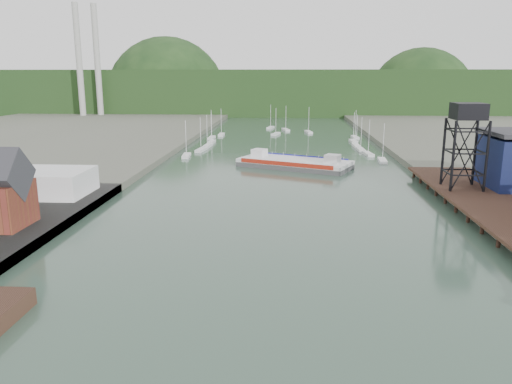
# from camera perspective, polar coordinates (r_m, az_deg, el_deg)

# --- Properties ---
(ground) EXTENTS (600.00, 600.00, 0.00)m
(ground) POSITION_cam_1_polar(r_m,az_deg,el_deg) (43.95, 0.77, -18.61)
(ground) COLOR #283F32
(ground) RESTS_ON ground
(east_pier) EXTENTS (14.00, 70.00, 2.45)m
(east_pier) POSITION_cam_1_polar(r_m,az_deg,el_deg) (91.97, 26.08, -1.52)
(east_pier) COLOR black
(east_pier) RESTS_ON ground
(white_shed) EXTENTS (18.00, 12.00, 4.50)m
(white_shed) POSITION_cam_1_polar(r_m,az_deg,el_deg) (100.48, -23.52, 1.04)
(white_shed) COLOR silver
(white_shed) RESTS_ON west_quay
(lift_tower) EXTENTS (6.50, 6.50, 16.00)m
(lift_tower) POSITION_cam_1_polar(r_m,az_deg,el_deg) (101.16, 23.07, 7.93)
(lift_tower) COLOR black
(lift_tower) RESTS_ON east_pier
(marina_sailboats) EXTENTS (57.71, 92.65, 0.90)m
(marina_sailboats) POSITION_cam_1_polar(r_m,az_deg,el_deg) (177.23, 3.14, 5.83)
(marina_sailboats) COLOR silver
(marina_sailboats) RESTS_ON ground
(smokestacks) EXTENTS (11.20, 8.20, 60.00)m
(smokestacks) POSITION_cam_1_polar(r_m,az_deg,el_deg) (290.63, -18.62, 13.93)
(smokestacks) COLOR #A7A7A2
(smokestacks) RESTS_ON ground
(distant_hills) EXTENTS (500.00, 120.00, 80.00)m
(distant_hills) POSITION_cam_1_polar(r_m,az_deg,el_deg) (338.93, 2.80, 11.07)
(distant_hills) COLOR black
(distant_hills) RESTS_ON ground
(chain_ferry) EXTENTS (30.41, 21.86, 4.07)m
(chain_ferry) POSITION_cam_1_polar(r_m,az_deg,el_deg) (128.42, 4.42, 3.33)
(chain_ferry) COLOR #454547
(chain_ferry) RESTS_ON ground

